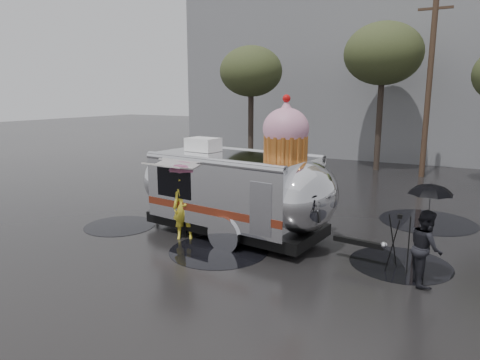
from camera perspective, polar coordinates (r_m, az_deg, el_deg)
The scene contains 13 objects.
ground at distance 11.59m, azimuth 3.02°, elevation -10.00°, with size 120.00×120.00×0.00m, color black.
puddles at distance 13.00m, azimuth 14.08°, elevation -7.92°, with size 14.17×8.61×0.01m.
grey_building at distance 34.92m, azimuth 14.62°, elevation 14.76°, with size 22.00×12.00×13.00m, color slate.
utility_pole at distance 23.86m, azimuth 23.88°, elevation 11.38°, with size 1.60×0.28×9.00m.
tree_left at distance 25.58m, azimuth 1.48°, elevation 14.20°, with size 3.64×3.64×6.95m.
tree_mid at distance 25.28m, azimuth 18.56°, elevation 15.61°, with size 4.20×4.20×8.03m.
barricade_row at distance 22.50m, azimuth 1.20°, elevation 1.91°, with size 4.30×0.80×1.00m.
airstream_trailer at distance 12.76m, azimuth -0.44°, elevation -0.90°, with size 7.96×3.29×4.30m.
person_left at distance 12.71m, azimuth -7.39°, elevation -3.62°, with size 0.69×0.46×1.91m, color yellow.
umbrella_pink at distance 12.49m, azimuth -7.50°, elevation 0.68°, with size 1.11×1.11×2.30m.
person_right at distance 10.52m, azimuth 23.51°, elevation -8.24°, with size 0.83×0.46×1.72m, color black.
umbrella_black at distance 10.23m, azimuth 23.99°, elevation -2.49°, with size 1.16×1.16×2.34m.
tripod at distance 11.03m, azimuth 20.35°, elevation -7.26°, with size 0.55×0.59×1.43m.
Camera 1 is at (4.61, -9.76, 4.22)m, focal length 32.00 mm.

